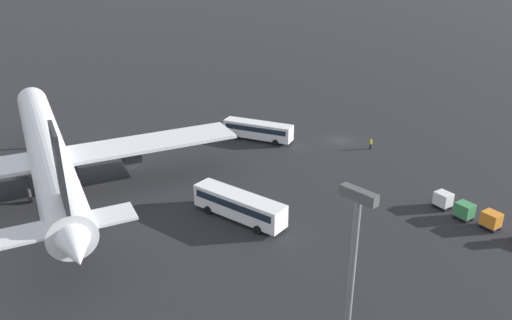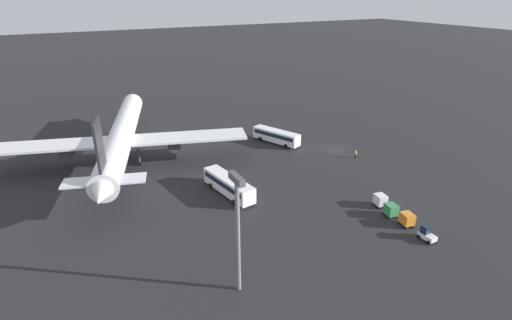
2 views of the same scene
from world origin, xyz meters
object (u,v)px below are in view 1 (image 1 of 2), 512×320
airplane (47,151)px  cargo_cart_white (443,199)px  shuttle_bus_near (258,129)px  cargo_cart_green (464,210)px  cargo_cart_orange (491,219)px  worker_person (371,144)px  shuttle_bus_far (239,204)px

airplane → cargo_cart_white: bearing=-121.2°
cargo_cart_white → shuttle_bus_near: bearing=0.7°
cargo_cart_green → cargo_cart_white: same height
shuttle_bus_near → cargo_cart_green: bearing=156.2°
cargo_cart_orange → worker_person: bearing=-23.9°
cargo_cart_green → cargo_cart_white: (3.10, -0.77, 0.00)m
airplane → shuttle_bus_far: airplane is taller
cargo_cart_white → cargo_cart_orange: bearing=174.2°
shuttle_bus_far → worker_person: 30.05m
shuttle_bus_far → cargo_cart_green: (-18.29, -19.31, -0.71)m
shuttle_bus_far → worker_person: shuttle_bus_far is taller
cargo_cart_green → cargo_cart_white: size_ratio=1.00×
shuttle_bus_far → shuttle_bus_near: bearing=-57.8°
worker_person → cargo_cart_orange: 25.87m
cargo_cart_green → shuttle_bus_near: bearing=-0.6°
cargo_cart_green → shuttle_bus_far: bearing=46.5°
airplane → worker_person: bearing=-97.6°
shuttle_bus_far → cargo_cart_orange: size_ratio=5.53×
shuttle_bus_far → cargo_cart_white: (-15.20, -20.07, -0.71)m
airplane → cargo_cart_white: airplane is taller
worker_person → cargo_cart_white: (-17.44, 9.87, 0.32)m
shuttle_bus_near → cargo_cart_orange: shuttle_bus_near is taller
cargo_cart_green → cargo_cart_white: 3.19m
airplane → cargo_cart_white: 50.03m
shuttle_bus_far → worker_person: size_ratio=7.12×
shuttle_bus_near → cargo_cart_orange: bearing=156.5°
airplane → cargo_cart_orange: bearing=-126.1°
cargo_cart_orange → cargo_cart_white: bearing=-5.8°
worker_person → cargo_cart_green: size_ratio=0.78×
shuttle_bus_far → airplane: bearing=21.8°
shuttle_bus_far → cargo_cart_orange: 28.92m
shuttle_bus_near → worker_person: bearing=-169.3°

